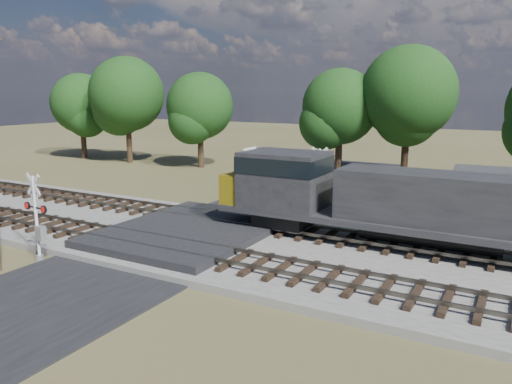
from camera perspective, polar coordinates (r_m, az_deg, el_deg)
The scene contains 10 objects.
ground at distance 23.92m, azimuth -8.09°, elevation -5.67°, with size 160.00×160.00×0.00m, color #484826.
ballast_bed at distance 20.26m, azimuth 16.35°, elevation -8.79°, with size 140.00×10.00×0.30m, color gray.
road at distance 23.91m, azimuth -8.10°, elevation -5.57°, with size 7.00×60.00×0.08m, color black.
crossing_panel at distance 24.21m, azimuth -7.40°, elevation -4.66°, with size 7.00×9.00×0.62m, color #262628.
track_near at distance 20.51m, azimuth -4.49°, elevation -7.30°, with size 140.00×2.60×0.33m.
track_far at distance 24.65m, azimuth 1.94°, elevation -4.04°, with size 140.00×2.60×0.33m.
crossing_signal_near at distance 22.46m, azimuth -23.65°, elevation -3.54°, with size 1.51×0.35×3.75m.
crossing_signal_far at distance 28.91m, azimuth 7.03°, elevation 0.67°, with size 1.56×0.42×3.90m.
equipment_shed at distance 30.01m, azimuth 25.30°, elevation -0.38°, with size 4.35×4.35×2.78m.
treeline at distance 38.69m, azimuth 23.94°, elevation 9.70°, with size 81.01×11.12×10.94m.
Camera 1 is at (13.91, -18.15, 7.02)m, focal length 35.00 mm.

